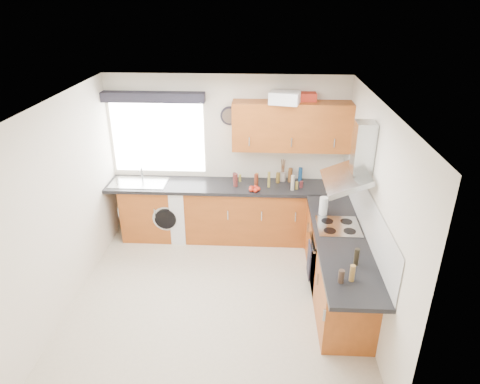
# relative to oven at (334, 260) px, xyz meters

# --- Properties ---
(ground_plane) EXTENTS (3.60, 3.60, 0.00)m
(ground_plane) POSITION_rel_oven_xyz_m (-1.50, -0.30, -0.42)
(ground_plane) COLOR beige
(ceiling) EXTENTS (3.60, 3.60, 0.02)m
(ceiling) POSITION_rel_oven_xyz_m (-1.50, -0.30, 2.08)
(ceiling) COLOR white
(ceiling) RESTS_ON wall_back
(wall_back) EXTENTS (3.60, 0.02, 2.50)m
(wall_back) POSITION_rel_oven_xyz_m (-1.50, 1.50, 0.82)
(wall_back) COLOR silver
(wall_back) RESTS_ON ground_plane
(wall_front) EXTENTS (3.60, 0.02, 2.50)m
(wall_front) POSITION_rel_oven_xyz_m (-1.50, -2.10, 0.82)
(wall_front) COLOR silver
(wall_front) RESTS_ON ground_plane
(wall_left) EXTENTS (0.02, 3.60, 2.50)m
(wall_left) POSITION_rel_oven_xyz_m (-3.30, -0.30, 0.82)
(wall_left) COLOR silver
(wall_left) RESTS_ON ground_plane
(wall_right) EXTENTS (0.02, 3.60, 2.50)m
(wall_right) POSITION_rel_oven_xyz_m (0.30, -0.30, 0.82)
(wall_right) COLOR silver
(wall_right) RESTS_ON ground_plane
(window) EXTENTS (1.40, 0.02, 1.10)m
(window) POSITION_rel_oven_xyz_m (-2.55, 1.49, 1.12)
(window) COLOR silver
(window) RESTS_ON wall_back
(window_blind) EXTENTS (1.50, 0.18, 0.14)m
(window_blind) POSITION_rel_oven_xyz_m (-2.55, 1.40, 1.76)
(window_blind) COLOR black
(window_blind) RESTS_ON wall_back
(splashback) EXTENTS (0.01, 3.00, 0.54)m
(splashback) POSITION_rel_oven_xyz_m (0.29, 0.00, 0.75)
(splashback) COLOR white
(splashback) RESTS_ON wall_right
(base_cab_back) EXTENTS (3.00, 0.58, 0.86)m
(base_cab_back) POSITION_rel_oven_xyz_m (-1.60, 1.21, 0.01)
(base_cab_back) COLOR brown
(base_cab_back) RESTS_ON ground_plane
(base_cab_corner) EXTENTS (0.60, 0.60, 0.86)m
(base_cab_corner) POSITION_rel_oven_xyz_m (0.00, 1.20, 0.01)
(base_cab_corner) COLOR brown
(base_cab_corner) RESTS_ON ground_plane
(base_cab_right) EXTENTS (0.58, 2.10, 0.86)m
(base_cab_right) POSITION_rel_oven_xyz_m (0.01, -0.15, 0.01)
(base_cab_right) COLOR brown
(base_cab_right) RESTS_ON ground_plane
(worktop_back) EXTENTS (3.60, 0.62, 0.05)m
(worktop_back) POSITION_rel_oven_xyz_m (-1.50, 1.20, 0.46)
(worktop_back) COLOR black
(worktop_back) RESTS_ON base_cab_back
(worktop_right) EXTENTS (0.62, 2.42, 0.05)m
(worktop_right) POSITION_rel_oven_xyz_m (0.00, -0.30, 0.46)
(worktop_right) COLOR black
(worktop_right) RESTS_ON base_cab_right
(sink) EXTENTS (0.84, 0.46, 0.10)m
(sink) POSITION_rel_oven_xyz_m (-2.83, 1.20, 0.52)
(sink) COLOR #A3A8AB
(sink) RESTS_ON worktop_back
(oven) EXTENTS (0.56, 0.58, 0.85)m
(oven) POSITION_rel_oven_xyz_m (0.00, 0.00, 0.00)
(oven) COLOR black
(oven) RESTS_ON ground_plane
(hob_plate) EXTENTS (0.52, 0.52, 0.01)m
(hob_plate) POSITION_rel_oven_xyz_m (0.00, 0.00, 0.49)
(hob_plate) COLOR #A3A8AB
(hob_plate) RESTS_ON worktop_right
(extractor_hood) EXTENTS (0.52, 0.78, 0.66)m
(extractor_hood) POSITION_rel_oven_xyz_m (0.10, -0.00, 1.34)
(extractor_hood) COLOR #A3A8AB
(extractor_hood) RESTS_ON wall_right
(upper_cabinets) EXTENTS (1.70, 0.35, 0.70)m
(upper_cabinets) POSITION_rel_oven_xyz_m (-0.55, 1.32, 1.38)
(upper_cabinets) COLOR brown
(upper_cabinets) RESTS_ON wall_back
(washing_machine) EXTENTS (0.65, 0.63, 0.90)m
(washing_machine) POSITION_rel_oven_xyz_m (-2.39, 1.22, 0.02)
(washing_machine) COLOR silver
(washing_machine) RESTS_ON ground_plane
(wall_clock) EXTENTS (0.28, 0.04, 0.28)m
(wall_clock) POSITION_rel_oven_xyz_m (-1.45, 1.46, 1.47)
(wall_clock) COLOR black
(wall_clock) RESTS_ON wall_back
(casserole) EXTENTS (0.46, 0.37, 0.17)m
(casserole) POSITION_rel_oven_xyz_m (-0.67, 1.22, 1.81)
(casserole) COLOR silver
(casserole) RESTS_ON upper_cabinets
(storage_box) EXTENTS (0.26, 0.22, 0.12)m
(storage_box) POSITION_rel_oven_xyz_m (-0.35, 1.42, 1.78)
(storage_box) COLOR #B32C1A
(storage_box) RESTS_ON upper_cabinets
(utensil_pot) EXTENTS (0.12, 0.12, 0.14)m
(utensil_pot) POSITION_rel_oven_xyz_m (-0.64, 1.40, 0.56)
(utensil_pot) COLOR #A19186
(utensil_pot) RESTS_ON worktop_back
(kitchen_roll) EXTENTS (0.14, 0.14, 0.24)m
(kitchen_roll) POSITION_rel_oven_xyz_m (-0.15, 0.33, 0.60)
(kitchen_roll) COLOR silver
(kitchen_roll) RESTS_ON worktop_right
(tomato_cluster) EXTENTS (0.18, 0.18, 0.07)m
(tomato_cluster) POSITION_rel_oven_xyz_m (-1.06, 1.00, 0.52)
(tomato_cluster) COLOR #AC2211
(tomato_cluster) RESTS_ON worktop_back
(jar_0) EXTENTS (0.06, 0.06, 0.20)m
(jar_0) POSITION_rel_oven_xyz_m (-1.04, 1.16, 0.58)
(jar_0) COLOR #602514
(jar_0) RESTS_ON worktop_back
(jar_1) EXTENTS (0.04, 0.04, 0.11)m
(jar_1) POSITION_rel_oven_xyz_m (-1.29, 1.34, 0.54)
(jar_1) COLOR olive
(jar_1) RESTS_ON worktop_back
(jar_2) EXTENTS (0.05, 0.05, 0.11)m
(jar_2) POSITION_rel_oven_xyz_m (-0.44, 1.10, 0.54)
(jar_2) COLOR olive
(jar_2) RESTS_ON worktop_back
(jar_3) EXTENTS (0.06, 0.06, 0.16)m
(jar_3) POSITION_rel_oven_xyz_m (-0.71, 1.32, 0.57)
(jar_3) COLOR brown
(jar_3) RESTS_ON worktop_back
(jar_4) EXTENTS (0.06, 0.06, 0.22)m
(jar_4) POSITION_rel_oven_xyz_m (-0.37, 1.39, 0.60)
(jar_4) COLOR navy
(jar_4) RESTS_ON worktop_back
(jar_5) EXTENTS (0.06, 0.06, 0.14)m
(jar_5) POSITION_rel_oven_xyz_m (-1.38, 1.33, 0.55)
(jar_5) COLOR #3B1516
(jar_5) RESTS_ON worktop_back
(jar_6) EXTENTS (0.05, 0.05, 0.23)m
(jar_6) POSITION_rel_oven_xyz_m (-0.51, 1.07, 0.60)
(jar_6) COLOR #A59F8C
(jar_6) RESTS_ON worktop_back
(jar_7) EXTENTS (0.05, 0.05, 0.10)m
(jar_7) POSITION_rel_oven_xyz_m (-0.37, 1.16, 0.54)
(jar_7) COLOR #591F22
(jar_7) RESTS_ON worktop_back
(jar_8) EXTENTS (0.07, 0.07, 0.20)m
(jar_8) POSITION_rel_oven_xyz_m (-1.35, 1.15, 0.58)
(jar_8) COLOR #53201D
(jar_8) RESTS_ON worktop_back
(jar_9) EXTENTS (0.04, 0.04, 0.24)m
(jar_9) POSITION_rel_oven_xyz_m (-0.85, 1.15, 0.60)
(jar_9) COLOR olive
(jar_9) RESTS_ON worktop_back
(jar_10) EXTENTS (0.05, 0.05, 0.12)m
(jar_10) POSITION_rel_oven_xyz_m (-1.03, 1.38, 0.55)
(jar_10) COLOR brown
(jar_10) RESTS_ON worktop_back
(jar_11) EXTENTS (0.07, 0.07, 0.22)m
(jar_11) POSITION_rel_oven_xyz_m (-0.53, 1.37, 0.59)
(jar_11) COLOR brown
(jar_11) RESTS_ON worktop_back
(bottle_0) EXTENTS (0.06, 0.06, 0.14)m
(bottle_0) POSITION_rel_oven_xyz_m (-0.15, -1.12, 0.56)
(bottle_0) COLOR #33251C
(bottle_0) RESTS_ON worktop_right
(bottle_1) EXTENTS (0.06, 0.06, 0.20)m
(bottle_1) POSITION_rel_oven_xyz_m (0.06, -0.80, 0.58)
(bottle_1) COLOR black
(bottle_1) RESTS_ON worktop_right
(bottle_2) EXTENTS (0.05, 0.05, 0.18)m
(bottle_2) POSITION_rel_oven_xyz_m (-0.04, -1.09, 0.58)
(bottle_2) COLOR olive
(bottle_2) RESTS_ON worktop_right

